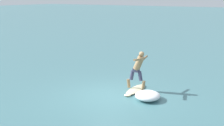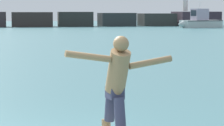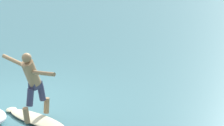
% 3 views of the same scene
% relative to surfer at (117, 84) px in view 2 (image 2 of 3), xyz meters
% --- Properties ---
extents(rock_jetty_breakwater, '(45.43, 4.94, 5.15)m').
position_rel_surfer_xyz_m(rock_jetty_breakwater, '(5.14, 62.49, -0.09)').
color(rock_jetty_breakwater, '#332633').
rests_on(rock_jetty_breakwater, ground).
extents(surfer, '(1.55, 0.85, 1.63)m').
position_rel_surfer_xyz_m(surfer, '(0.00, 0.00, 0.00)').
color(surfer, '#96734C').
rests_on(surfer, surfboard).
extents(small_boat_offshore, '(6.40, 3.22, 3.21)m').
position_rel_surfer_xyz_m(small_boat_offshore, '(22.80, 53.79, -0.27)').
color(small_boat_offshore, '#A8B4B3').
rests_on(small_boat_offshore, ground).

